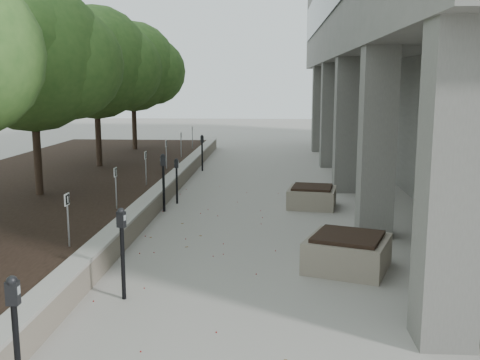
% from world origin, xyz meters
% --- Properties ---
extents(retaining_wall, '(0.39, 26.00, 0.50)m').
position_xyz_m(retaining_wall, '(-1.82, 9.00, 0.25)').
color(retaining_wall, gray).
rests_on(retaining_wall, ground).
extents(planting_bed, '(7.00, 26.00, 0.40)m').
position_xyz_m(planting_bed, '(-5.50, 9.00, 0.20)').
color(planting_bed, black).
rests_on(planting_bed, ground).
extents(crabapple_tree_3, '(4.60, 4.00, 5.44)m').
position_xyz_m(crabapple_tree_3, '(-4.80, 8.00, 3.12)').
color(crabapple_tree_3, '#325C23').
rests_on(crabapple_tree_3, planting_bed).
extents(crabapple_tree_4, '(4.60, 4.00, 5.44)m').
position_xyz_m(crabapple_tree_4, '(-4.80, 13.00, 3.12)').
color(crabapple_tree_4, '#325C23').
rests_on(crabapple_tree_4, planting_bed).
extents(crabapple_tree_5, '(4.60, 4.00, 5.44)m').
position_xyz_m(crabapple_tree_5, '(-4.80, 18.00, 3.12)').
color(crabapple_tree_5, '#325C23').
rests_on(crabapple_tree_5, planting_bed).
extents(parking_sign_3, '(0.04, 0.22, 0.96)m').
position_xyz_m(parking_sign_3, '(-2.35, 3.50, 0.88)').
color(parking_sign_3, black).
rests_on(parking_sign_3, planting_bed).
extents(parking_sign_4, '(0.04, 0.22, 0.96)m').
position_xyz_m(parking_sign_4, '(-2.35, 6.50, 0.88)').
color(parking_sign_4, black).
rests_on(parking_sign_4, planting_bed).
extents(parking_sign_5, '(0.04, 0.22, 0.96)m').
position_xyz_m(parking_sign_5, '(-2.35, 9.50, 0.88)').
color(parking_sign_5, black).
rests_on(parking_sign_5, planting_bed).
extents(parking_sign_6, '(0.04, 0.22, 0.96)m').
position_xyz_m(parking_sign_6, '(-2.35, 12.50, 0.88)').
color(parking_sign_6, black).
rests_on(parking_sign_6, planting_bed).
extents(parking_sign_7, '(0.04, 0.22, 0.96)m').
position_xyz_m(parking_sign_7, '(-2.35, 15.50, 0.88)').
color(parking_sign_7, black).
rests_on(parking_sign_7, planting_bed).
extents(parking_sign_8, '(0.04, 0.22, 0.96)m').
position_xyz_m(parking_sign_8, '(-2.35, 18.50, 0.88)').
color(parking_sign_8, black).
rests_on(parking_sign_8, planting_bed).
extents(parking_meter_1, '(0.14, 0.10, 1.43)m').
position_xyz_m(parking_meter_1, '(-1.27, -0.81, 0.71)').
color(parking_meter_1, black).
rests_on(parking_meter_1, ground).
extents(parking_meter_2, '(0.17, 0.14, 1.43)m').
position_xyz_m(parking_meter_2, '(-1.02, 2.15, 0.71)').
color(parking_meter_2, black).
rests_on(parking_meter_2, ground).
extents(parking_meter_3, '(0.16, 0.12, 1.49)m').
position_xyz_m(parking_meter_3, '(-1.55, 7.97, 0.75)').
color(parking_meter_3, black).
rests_on(parking_meter_3, ground).
extents(parking_meter_4, '(0.12, 0.09, 1.25)m').
position_xyz_m(parking_meter_4, '(-1.38, 8.94, 0.62)').
color(parking_meter_4, black).
rests_on(parking_meter_4, ground).
extents(parking_meter_5, '(0.16, 0.13, 1.35)m').
position_xyz_m(parking_meter_5, '(-1.42, 14.60, 0.68)').
color(parking_meter_5, black).
rests_on(parking_meter_5, ground).
extents(planter_front, '(1.72, 1.72, 0.63)m').
position_xyz_m(planter_front, '(2.56, 3.76, 0.31)').
color(planter_front, gray).
rests_on(planter_front, ground).
extents(planter_back, '(1.39, 1.39, 0.56)m').
position_xyz_m(planter_back, '(2.26, 8.74, 0.28)').
color(planter_back, gray).
rests_on(planter_back, ground).
extents(berry_scatter, '(3.30, 14.10, 0.02)m').
position_xyz_m(berry_scatter, '(-0.10, 5.00, 0.01)').
color(berry_scatter, maroon).
rests_on(berry_scatter, ground).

